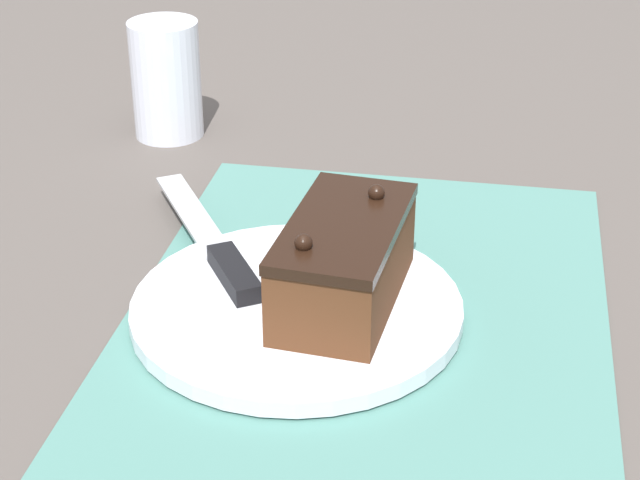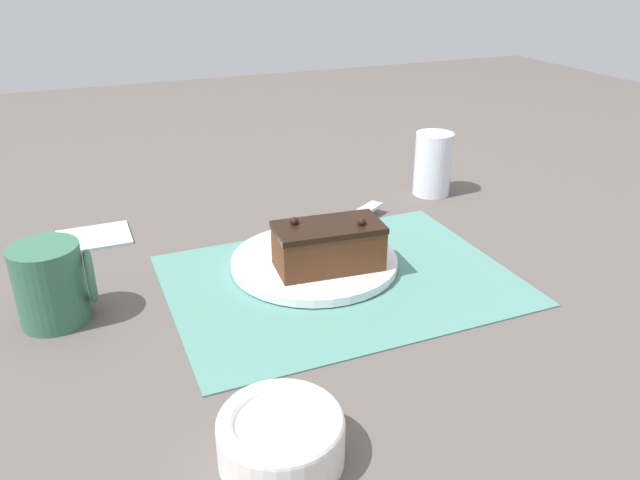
% 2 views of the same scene
% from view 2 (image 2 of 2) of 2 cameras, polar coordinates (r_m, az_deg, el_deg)
% --- Properties ---
extents(ground_plane, '(3.00, 3.00, 0.00)m').
position_cam_2_polar(ground_plane, '(0.86, 1.87, -3.72)').
color(ground_plane, '#544C47').
extents(placemat_woven, '(0.46, 0.34, 0.00)m').
position_cam_2_polar(placemat_woven, '(0.85, 1.88, -3.61)').
color(placemat_woven, slate).
rests_on(placemat_woven, ground_plane).
extents(cake_plate, '(0.23, 0.23, 0.01)m').
position_cam_2_polar(cake_plate, '(0.88, -0.52, -1.98)').
color(cake_plate, white).
rests_on(cake_plate, placemat_woven).
extents(chocolate_cake, '(0.15, 0.09, 0.07)m').
position_cam_2_polar(chocolate_cake, '(0.84, 0.77, -0.52)').
color(chocolate_cake, '#512D19').
rests_on(chocolate_cake, cake_plate).
extents(serving_knife, '(0.20, 0.14, 0.01)m').
position_cam_2_polar(serving_knife, '(0.95, 0.77, 0.93)').
color(serving_knife, black).
rests_on(serving_knife, cake_plate).
extents(drinking_glass, '(0.07, 0.07, 0.11)m').
position_cam_2_polar(drinking_glass, '(1.16, 10.28, 6.86)').
color(drinking_glass, white).
rests_on(drinking_glass, ground_plane).
extents(small_bowl, '(0.11, 0.11, 0.05)m').
position_cam_2_polar(small_bowl, '(0.57, -3.59, -17.43)').
color(small_bowl, white).
rests_on(small_bowl, ground_plane).
extents(coffee_mug, '(0.09, 0.08, 0.10)m').
position_cam_2_polar(coffee_mug, '(0.81, -23.26, -3.70)').
color(coffee_mug, '#33664C').
rests_on(coffee_mug, ground_plane).
extents(folded_napkin, '(0.11, 0.09, 0.01)m').
position_cam_2_polar(folded_napkin, '(1.04, -19.99, 0.33)').
color(folded_napkin, silver).
rests_on(folded_napkin, ground_plane).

